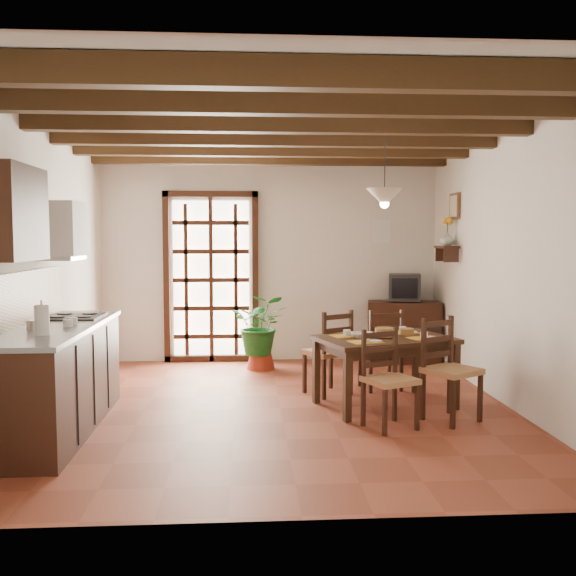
{
  "coord_description": "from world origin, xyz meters",
  "views": [
    {
      "loc": [
        -0.32,
        -6.16,
        1.68
      ],
      "look_at": [
        0.1,
        0.4,
        1.15
      ],
      "focal_mm": 40.0,
      "sensor_mm": 36.0,
      "label": 1
    }
  ],
  "objects": [
    {
      "name": "ground_plane",
      "position": [
        0.0,
        0.0,
        0.0
      ],
      "size": [
        5.0,
        5.0,
        0.0
      ],
      "primitive_type": "plane",
      "color": "brown"
    },
    {
      "name": "room_shell",
      "position": [
        0.0,
        0.0,
        1.82
      ],
      "size": [
        4.52,
        5.02,
        2.81
      ],
      "color": "silver",
      "rests_on": "ground_plane"
    },
    {
      "name": "ceiling_beams",
      "position": [
        0.0,
        0.0,
        2.69
      ],
      "size": [
        4.5,
        4.34,
        0.2
      ],
      "color": "#301E0E",
      "rests_on": "room_shell"
    },
    {
      "name": "french_door",
      "position": [
        -0.8,
        2.45,
        1.18
      ],
      "size": [
        1.26,
        0.11,
        2.32
      ],
      "color": "white",
      "rests_on": "ground_plane"
    },
    {
      "name": "kitchen_counter",
      "position": [
        -1.96,
        -0.6,
        0.47
      ],
      "size": [
        0.64,
        2.25,
        1.38
      ],
      "color": "black",
      "rests_on": "ground_plane"
    },
    {
      "name": "upper_cabinet",
      "position": [
        -2.08,
        -1.3,
        1.85
      ],
      "size": [
        0.35,
        0.8,
        0.7
      ],
      "primitive_type": "cube",
      "color": "black",
      "rests_on": "room_shell"
    },
    {
      "name": "range_hood",
      "position": [
        -2.05,
        -0.05,
        1.73
      ],
      "size": [
        0.38,
        0.6,
        0.54
      ],
      "color": "white",
      "rests_on": "room_shell"
    },
    {
      "name": "counter_items",
      "position": [
        -1.95,
        -0.51,
        0.96
      ],
      "size": [
        0.5,
        1.43,
        0.25
      ],
      "color": "black",
      "rests_on": "kitchen_counter"
    },
    {
      "name": "dining_table",
      "position": [
        1.03,
        0.01,
        0.6
      ],
      "size": [
        1.46,
        1.16,
        0.69
      ],
      "rotation": [
        0.0,
        0.0,
        0.3
      ],
      "color": "#331E10",
      "rests_on": "ground_plane"
    },
    {
      "name": "chair_near_left",
      "position": [
        0.92,
        -0.71,
        0.27
      ],
      "size": [
        0.52,
        0.51,
        0.86
      ],
      "rotation": [
        0.0,
        0.0,
        0.41
      ],
      "color": "#A97647",
      "rests_on": "ground_plane"
    },
    {
      "name": "chair_near_right",
      "position": [
        1.52,
        -0.52,
        0.29
      ],
      "size": [
        0.58,
        0.58,
        0.94
      ],
      "rotation": [
        0.0,
        0.0,
        0.56
      ],
      "color": "#A97647",
      "rests_on": "ground_plane"
    },
    {
      "name": "chair_far_left",
      "position": [
        0.54,
        0.54,
        0.28
      ],
      "size": [
        0.56,
        0.56,
        0.91
      ],
      "rotation": [
        0.0,
        0.0,
        3.68
      ],
      "color": "#A97647",
      "rests_on": "ground_plane"
    },
    {
      "name": "chair_far_right",
      "position": [
        1.14,
        0.72,
        0.28
      ],
      "size": [
        0.47,
        0.46,
        0.89
      ],
      "rotation": [
        0.0,
        0.0,
        3.32
      ],
      "color": "#A97647",
      "rests_on": "ground_plane"
    },
    {
      "name": "table_setting",
      "position": [
        1.03,
        0.01,
        0.66
      ],
      "size": [
        0.93,
        0.62,
        0.09
      ],
      "rotation": [
        0.0,
        0.0,
        0.3
      ],
      "color": "gold",
      "rests_on": "dining_table"
    },
    {
      "name": "table_bowl",
      "position": [
        0.8,
        -0.02,
        0.72
      ],
      "size": [
        0.24,
        0.24,
        0.05
      ],
      "primitive_type": "imported",
      "rotation": [
        0.0,
        0.0,
        0.14
      ],
      "color": "white",
      "rests_on": "dining_table"
    },
    {
      "name": "sideboard",
      "position": [
        1.77,
        2.23,
        0.41
      ],
      "size": [
        1.02,
        0.6,
        0.82
      ],
      "primitive_type": "cube",
      "rotation": [
        0.0,
        0.0,
        -0.19
      ],
      "color": "black",
      "rests_on": "ground_plane"
    },
    {
      "name": "crt_tv",
      "position": [
        1.77,
        2.22,
        1.01
      ],
      "size": [
        0.48,
        0.46,
        0.35
      ],
      "rotation": [
        0.0,
        0.0,
        -0.23
      ],
      "color": "black",
      "rests_on": "sideboard"
    },
    {
      "name": "fuse_box",
      "position": [
        1.5,
        2.48,
        1.75
      ],
      "size": [
        0.25,
        0.03,
        0.32
      ],
      "primitive_type": "cube",
      "color": "white",
      "rests_on": "room_shell"
    },
    {
      "name": "plant_pot",
      "position": [
        -0.15,
        1.88,
        0.11
      ],
      "size": [
        0.36,
        0.36,
        0.22
      ],
      "primitive_type": "cone",
      "color": "maroon",
      "rests_on": "ground_plane"
    },
    {
      "name": "potted_plant",
      "position": [
        -0.15,
        1.88,
        0.57
      ],
      "size": [
        1.97,
        1.74,
        2.01
      ],
      "primitive_type": "imported",
      "rotation": [
        0.0,
        0.0,
        -0.11
      ],
      "color": "#144C19",
      "rests_on": "ground_plane"
    },
    {
      "name": "wall_shelf",
      "position": [
        2.14,
        1.6,
        1.51
      ],
      "size": [
        0.2,
        0.42,
        0.2
      ],
      "color": "black",
      "rests_on": "room_shell"
    },
    {
      "name": "shelf_vase",
      "position": [
        2.14,
        1.6,
        1.65
      ],
      "size": [
        0.15,
        0.15,
        0.15
      ],
      "primitive_type": "imported",
      "color": "#B2BFB2",
      "rests_on": "wall_shelf"
    },
    {
      "name": "shelf_flowers",
      "position": [
        2.14,
        1.6,
        1.86
      ],
      "size": [
        0.14,
        0.14,
        0.36
      ],
      "color": "gold",
      "rests_on": "shelf_vase"
    },
    {
      "name": "framed_picture",
      "position": [
        2.22,
        1.6,
        2.05
      ],
      "size": [
        0.03,
        0.32,
        0.32
      ],
      "color": "brown",
      "rests_on": "room_shell"
    },
    {
      "name": "pendant_lamp",
      "position": [
        1.03,
        0.11,
        2.08
      ],
      "size": [
        0.36,
        0.36,
        0.84
      ],
      "color": "black",
      "rests_on": "room_shell"
    }
  ]
}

